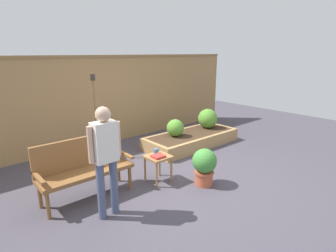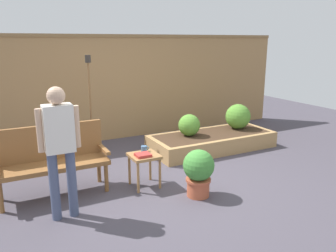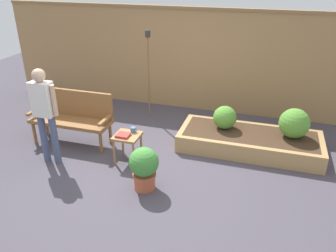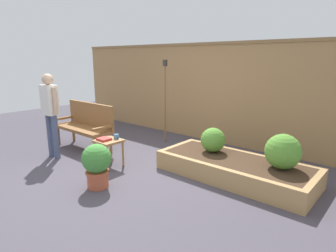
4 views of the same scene
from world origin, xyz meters
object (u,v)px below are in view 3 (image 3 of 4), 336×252
object	(u,v)px
shrub_far_corner	(294,123)
cup_on_table	(133,130)
garden_bench	(73,113)
tiki_torch	(148,60)
side_table	(127,140)
book_on_table	(123,135)
person_by_bench	(44,109)
potted_boxwood	(144,167)
shrub_near_bench	(225,117)

from	to	relation	value
shrub_far_corner	cup_on_table	bearing A→B (deg)	-158.87
garden_bench	cup_on_table	size ratio (longest dim) A/B	12.15
cup_on_table	tiki_torch	size ratio (longest dim) A/B	0.07
side_table	book_on_table	bearing A→B (deg)	-123.82
book_on_table	side_table	bearing A→B (deg)	57.23
side_table	person_by_bench	world-z (taller)	person_by_bench
potted_boxwood	person_by_bench	bearing A→B (deg)	171.77
side_table	shrub_near_bench	xyz separation A→B (m)	(1.38, 1.08, 0.11)
cup_on_table	tiki_torch	distance (m)	1.81
potted_boxwood	shrub_far_corner	world-z (taller)	shrub_far_corner
shrub_near_bench	garden_bench	bearing A→B (deg)	-164.58
tiki_torch	person_by_bench	distance (m)	2.34
garden_bench	person_by_bench	xyz separation A→B (m)	(0.01, -0.74, 0.39)
garden_bench	tiki_torch	xyz separation A→B (m)	(0.92, 1.40, 0.68)
shrub_far_corner	book_on_table	bearing A→B (deg)	-156.05
potted_boxwood	person_by_bench	world-z (taller)	person_by_bench
garden_bench	tiki_torch	distance (m)	1.81
garden_bench	cup_on_table	xyz separation A→B (m)	(1.25, -0.24, -0.02)
shrub_near_bench	tiki_torch	xyz separation A→B (m)	(-1.66, 0.69, 0.72)
side_table	book_on_table	distance (m)	0.13
book_on_table	potted_boxwood	distance (m)	0.80
shrub_far_corner	tiki_torch	world-z (taller)	tiki_torch
cup_on_table	person_by_bench	distance (m)	1.40
cup_on_table	book_on_table	bearing A→B (deg)	-117.61
cup_on_table	book_on_table	world-z (taller)	cup_on_table
book_on_table	tiki_torch	world-z (taller)	tiki_torch
person_by_bench	potted_boxwood	bearing A→B (deg)	-8.23
side_table	shrub_near_bench	world-z (taller)	shrub_near_bench
book_on_table	shrub_far_corner	bearing A→B (deg)	25.00
garden_bench	shrub_far_corner	world-z (taller)	garden_bench
garden_bench	person_by_bench	distance (m)	0.83
garden_bench	tiki_torch	size ratio (longest dim) A/B	0.80
cup_on_table	potted_boxwood	distance (m)	0.89
tiki_torch	side_table	bearing A→B (deg)	-81.18
book_on_table	garden_bench	bearing A→B (deg)	160.55
side_table	cup_on_table	bearing A→B (deg)	65.93
side_table	tiki_torch	distance (m)	1.97
book_on_table	person_by_bench	bearing A→B (deg)	-163.94
garden_bench	book_on_table	world-z (taller)	garden_bench
book_on_table	potted_boxwood	size ratio (longest dim) A/B	0.31
side_table	shrub_near_bench	distance (m)	1.76
potted_boxwood	person_by_bench	xyz separation A→B (m)	(-1.70, 0.25, 0.57)
garden_bench	cup_on_table	world-z (taller)	garden_bench
side_table	tiki_torch	bearing A→B (deg)	98.82
cup_on_table	shrub_far_corner	bearing A→B (deg)	21.13
shrub_near_bench	book_on_table	bearing A→B (deg)	-141.33
shrub_near_bench	tiki_torch	size ratio (longest dim) A/B	0.23
side_table	cup_on_table	distance (m)	0.18
shrub_near_bench	person_by_bench	size ratio (longest dim) A/B	0.26
tiki_torch	person_by_bench	xyz separation A→B (m)	(-0.91, -2.14, -0.29)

